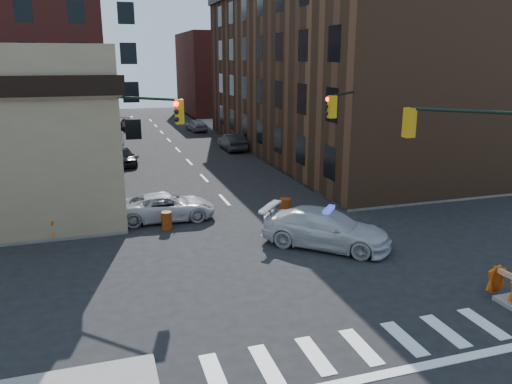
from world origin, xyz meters
TOP-DOWN VIEW (x-y plane):
  - ground at (0.00, 0.00)m, footprint 140.00×140.00m
  - sidewalk_ne at (23.00, 32.75)m, footprint 34.00×54.50m
  - commercial_row_ne at (13.00, 22.50)m, footprint 14.00×34.00m
  - filler_nw at (-16.00, 62.00)m, footprint 20.00×18.00m
  - filler_ne at (14.00, 58.00)m, footprint 16.00×16.00m
  - signal_pole_se at (6.04, -5.52)m, footprint 5.40×5.27m
  - signal_pole_nw at (-5.85, 5.34)m, footprint 3.58×3.67m
  - signal_pole_ne at (5.84, 5.35)m, footprint 3.67×3.58m
  - tree_ne_near at (7.50, 26.00)m, footprint 3.00×3.00m
  - tree_ne_far at (7.50, 34.00)m, footprint 3.00×3.00m
  - police_car at (2.55, 1.10)m, footprint 6.02×5.67m
  - pickup at (-3.84, 7.25)m, footprint 5.23×2.59m
  - parked_car_wnear at (-5.25, 22.43)m, footprint 2.14×4.29m
  - parked_car_wfar at (-5.50, 31.70)m, footprint 1.96×4.21m
  - parked_car_wdeep at (-3.42, 43.30)m, footprint 2.10×4.73m
  - parked_car_enear at (4.85, 26.33)m, footprint 1.72×4.75m
  - parked_car_efar at (4.05, 39.70)m, footprint 2.21×4.39m
  - pedestrian_a at (-8.09, 6.34)m, footprint 0.80×0.80m
  - pedestrian_b at (-10.46, 9.12)m, footprint 0.98×0.84m
  - barrel_road at (2.27, 5.58)m, footprint 0.69×0.69m
  - barrel_bank at (-4.08, 5.60)m, footprint 0.68×0.68m
  - barricade_se_a at (6.40, -5.70)m, footprint 0.74×1.30m
  - barricade_nw_a at (-9.00, 5.95)m, footprint 1.39×0.87m
  - barricade_nw_b at (-9.08, 6.36)m, footprint 1.21×0.73m

SIDE VIEW (x-z plane):
  - ground at x=0.00m, z-range 0.00..0.00m
  - sidewalk_ne at x=23.00m, z-range 0.00..0.15m
  - barrel_bank at x=-4.08m, z-range 0.00..0.93m
  - barrel_road at x=2.27m, z-range 0.00..1.09m
  - barricade_nw_b at x=-9.08m, z-range 0.15..1.00m
  - barricade_se_a at x=6.40m, z-range 0.15..1.09m
  - barricade_nw_a at x=-9.00m, z-range 0.15..1.12m
  - parked_car_wfar at x=-5.50m, z-range 0.00..1.34m
  - parked_car_wdeep at x=-3.42m, z-range 0.00..1.35m
  - parked_car_wnear at x=-5.25m, z-range 0.00..1.40m
  - pickup at x=-3.84m, z-range 0.00..1.43m
  - parked_car_efar at x=4.05m, z-range 0.00..1.43m
  - parked_car_enear at x=4.85m, z-range 0.00..1.56m
  - police_car at x=2.55m, z-range 0.00..1.71m
  - pedestrian_b at x=-10.46m, z-range 0.15..1.89m
  - pedestrian_a at x=-8.09m, z-range 0.15..2.03m
  - tree_ne_near at x=7.50m, z-range 1.06..5.91m
  - tree_ne_far at x=7.50m, z-range 1.06..5.91m
  - signal_pole_nw at x=-5.85m, z-range 0.34..8.34m
  - signal_pole_ne at x=5.84m, z-range 0.34..8.34m
  - signal_pole_se at x=6.04m, z-range 0.61..8.61m
  - filler_ne at x=14.00m, z-range 0.00..12.00m
  - commercial_row_ne at x=13.00m, z-range 0.00..14.00m
  - filler_nw at x=-16.00m, z-range 0.00..16.00m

